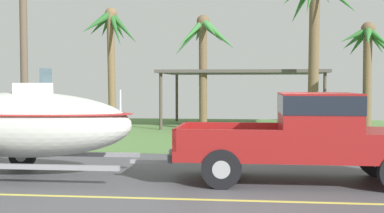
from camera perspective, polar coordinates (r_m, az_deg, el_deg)
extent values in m
cube|color=#4C4C51|center=(10.98, 8.12, -8.59)|extent=(36.00, 8.00, 0.06)
cube|color=#567F42|center=(21.87, 7.24, -2.91)|extent=(36.00, 14.00, 0.11)
cube|color=#DBCC4C|center=(9.22, 8.47, -10.56)|extent=(34.20, 0.12, 0.01)
cube|color=maroon|center=(11.00, 12.10, -5.12)|extent=(5.21, 1.93, 0.22)
cube|color=maroon|center=(10.97, 14.03, -1.54)|extent=(1.56, 1.93, 1.16)
cube|color=black|center=(10.95, 14.05, 0.29)|extent=(1.58, 1.95, 0.38)
cube|color=#621111|center=(10.93, 4.18, -4.43)|extent=(2.19, 1.93, 0.04)
cube|color=maroon|center=(11.83, 4.36, -2.89)|extent=(2.19, 0.08, 0.45)
cube|color=maroon|center=(9.99, 3.98, -3.91)|extent=(2.19, 0.08, 0.45)
cube|color=maroon|center=(11.00, -1.32, -3.30)|extent=(0.08, 1.93, 0.45)
cube|color=#333338|center=(11.06, -1.83, -5.33)|extent=(0.12, 1.74, 0.16)
sphere|color=#B2B2B7|center=(11.07, -2.45, -5.06)|extent=(0.10, 0.10, 0.10)
cylinder|color=black|center=(12.17, 20.19, -5.57)|extent=(0.80, 0.28, 0.80)
cylinder|color=#9E9EA3|center=(12.17, 20.19, -5.57)|extent=(0.36, 0.29, 0.36)
cylinder|color=black|center=(11.83, 3.80, -5.65)|extent=(0.80, 0.28, 0.80)
cylinder|color=#9E9EA3|center=(11.83, 3.80, -5.65)|extent=(0.36, 0.29, 0.36)
cylinder|color=black|center=(10.15, 3.37, -7.03)|extent=(0.80, 0.28, 0.80)
cylinder|color=#9E9EA3|center=(10.15, 3.37, -7.03)|extent=(0.36, 0.29, 0.36)
cube|color=gray|center=(11.18, -4.74, -6.24)|extent=(0.90, 0.10, 0.08)
cube|color=gray|center=(12.95, -16.76, -5.12)|extent=(4.95, 0.12, 0.10)
cube|color=gray|center=(11.24, -20.59, -6.35)|extent=(4.95, 0.12, 0.10)
cylinder|color=black|center=(13.21, -18.64, -5.26)|extent=(0.64, 0.22, 0.64)
cylinder|color=#9E9EA3|center=(13.21, -18.64, -5.26)|extent=(0.29, 0.23, 0.29)
ellipsoid|color=silver|center=(12.00, -18.59, -1.97)|extent=(5.01, 1.81, 1.48)
ellipsoid|color=#B22626|center=(11.98, -18.61, -0.74)|extent=(5.11, 1.85, 0.12)
cube|color=silver|center=(11.86, -17.54, 0.99)|extent=(0.70, 0.60, 0.65)
cube|color=slate|center=(11.74, -16.23, 3.31)|extent=(0.06, 0.56, 0.36)
cylinder|color=silver|center=(11.20, -8.12, 0.61)|extent=(0.04, 0.04, 0.50)
cube|color=beige|center=(19.60, -19.08, -2.10)|extent=(4.59, 1.77, 0.70)
cube|color=black|center=(19.66, -19.71, -0.35)|extent=(2.57, 1.63, 0.50)
cylinder|color=black|center=(19.75, -13.98, -2.59)|extent=(0.66, 0.22, 0.66)
cylinder|color=#9E9EA3|center=(19.75, -13.98, -2.59)|extent=(0.30, 0.23, 0.30)
cylinder|color=black|center=(18.27, -15.72, -3.03)|extent=(0.66, 0.22, 0.66)
cylinder|color=#9E9EA3|center=(18.27, -15.72, -3.03)|extent=(0.30, 0.23, 0.30)
cylinder|color=#4C4238|center=(27.04, 13.24, 0.83)|extent=(0.14, 0.14, 2.56)
cylinder|color=#4C4238|center=(22.09, 14.80, 0.42)|extent=(0.14, 0.14, 2.56)
cylinder|color=#4C4238|center=(27.12, -1.74, 0.91)|extent=(0.14, 0.14, 2.56)
cylinder|color=#4C4238|center=(22.18, -3.56, 0.52)|extent=(0.14, 0.14, 2.56)
cube|color=#4C4742|center=(24.34, 5.69, 3.88)|extent=(7.56, 5.51, 0.14)
cylinder|color=brown|center=(25.38, 19.25, 3.04)|extent=(0.42, 0.48, 4.69)
cone|color=#2D6B2D|center=(25.57, 20.54, 6.80)|extent=(1.42, 0.41, 1.56)
cone|color=#2D6B2D|center=(26.23, 20.10, 6.94)|extent=(1.40, 1.67, 1.36)
cone|color=#2D6B2D|center=(26.07, 18.34, 6.90)|extent=(1.00, 1.74, 1.46)
cone|color=#2D6B2D|center=(25.65, 18.03, 7.28)|extent=(1.43, 1.05, 1.21)
cone|color=#2D6B2D|center=(25.16, 17.87, 7.65)|extent=(1.59, 0.71, 0.96)
cone|color=#2D6B2D|center=(24.75, 19.31, 7.51)|extent=(0.80, 1.71, 1.21)
cone|color=#2D6B2D|center=(25.15, 20.55, 7.16)|extent=(1.32, 1.27, 1.32)
sphere|color=brown|center=(25.51, 19.33, 8.30)|extent=(0.67, 0.67, 0.67)
cylinder|color=brown|center=(22.06, 1.26, 3.42)|extent=(0.35, 0.60, 4.82)
cone|color=#387A38|center=(21.99, 3.04, 8.10)|extent=(1.69, 0.66, 1.51)
cone|color=#387A38|center=(22.72, 2.40, 8.47)|extent=(1.27, 1.58, 1.17)
cone|color=#387A38|center=(22.85, 0.84, 8.48)|extent=(0.92, 1.66, 1.14)
cone|color=#387A38|center=(22.29, -0.33, 7.72)|extent=(1.54, 0.53, 1.67)
cone|color=#387A38|center=(21.60, -0.15, 8.23)|extent=(1.28, 1.53, 1.42)
cone|color=#387A38|center=(21.57, 1.99, 8.83)|extent=(1.04, 1.50, 1.06)
sphere|color=brown|center=(22.22, 1.26, 9.63)|extent=(0.56, 0.56, 0.56)
cylinder|color=brown|center=(20.92, 13.63, 5.58)|extent=(0.42, 0.77, 6.42)
cone|color=#2D6B2D|center=(21.66, 12.45, 11.71)|extent=(1.34, 1.60, 1.99)
cylinder|color=brown|center=(24.65, -9.12, 4.07)|extent=(0.36, 0.63, 5.47)
cone|color=#286028|center=(24.68, -7.73, 8.78)|extent=(1.53, 0.47, 1.66)
cone|color=#286028|center=(25.27, -8.42, 8.96)|extent=(0.85, 1.47, 1.42)
cone|color=#286028|center=(25.32, -9.70, 9.05)|extent=(1.12, 1.24, 1.28)
cone|color=#286028|center=(24.92, -10.32, 9.17)|extent=(1.28, 0.41, 1.26)
cone|color=#286028|center=(24.25, -10.73, 9.31)|extent=(1.41, 1.84, 1.39)
cone|color=#286028|center=(24.18, -8.63, 8.63)|extent=(1.13, 1.41, 1.84)
sphere|color=brown|center=(24.87, -9.17, 10.37)|extent=(0.57, 0.57, 0.57)
cylinder|color=brown|center=(17.27, -18.55, 8.43)|extent=(0.24, 0.24, 7.77)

